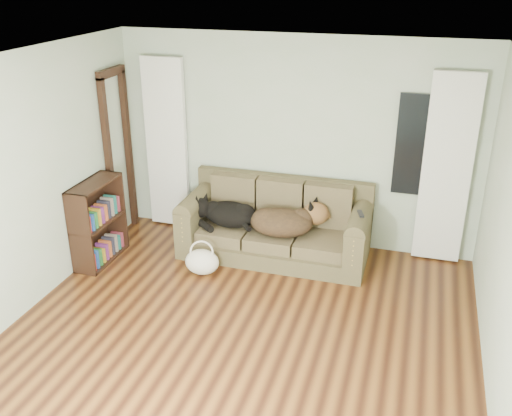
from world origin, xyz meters
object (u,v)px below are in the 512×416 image
(sofa, at_px, (275,221))
(dog_shepherd, at_px, (285,223))
(bookshelf, at_px, (98,222))
(dog_black_lab, at_px, (227,215))
(tote_bag, at_px, (202,261))

(sofa, xyz_separation_m, dog_shepherd, (0.16, -0.09, 0.04))
(bookshelf, bearing_deg, dog_black_lab, 30.97)
(dog_shepherd, bearing_deg, sofa, -35.17)
(dog_shepherd, distance_m, tote_bag, 1.09)
(dog_black_lab, xyz_separation_m, dog_shepherd, (0.76, -0.04, 0.01))
(bookshelf, bearing_deg, dog_shepherd, 21.35)
(dog_black_lab, relative_size, bookshelf, 0.69)
(dog_black_lab, height_order, dog_shepherd, dog_shepherd)
(dog_shepherd, bearing_deg, tote_bag, 29.85)
(dog_shepherd, bearing_deg, bookshelf, 10.72)
(dog_black_lab, height_order, tote_bag, dog_black_lab)
(dog_black_lab, xyz_separation_m, tote_bag, (-0.08, -0.65, -0.32))
(dog_black_lab, bearing_deg, dog_shepherd, 9.09)
(sofa, relative_size, dog_black_lab, 3.26)
(tote_bag, xyz_separation_m, bookshelf, (-1.30, -0.04, 0.34))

